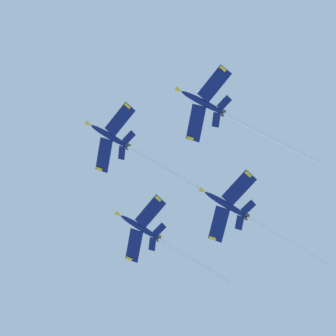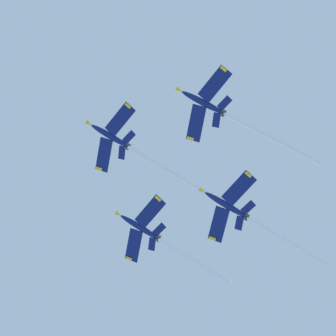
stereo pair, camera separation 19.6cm
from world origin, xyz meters
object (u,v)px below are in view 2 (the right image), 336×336
at_px(jet_lead, 133,149).
at_px(jet_slot, 241,214).
at_px(jet_right_wing, 158,238).
at_px(jet_left_wing, 220,111).

bearing_deg(jet_lead, jet_slot, 83.66).
bearing_deg(jet_right_wing, jet_slot, 34.05).
relative_size(jet_right_wing, jet_slot, 0.98).
bearing_deg(jet_left_wing, jet_right_wing, 172.81).
xyz_separation_m(jet_lead, jet_slot, (3.28, 29.58, -12.22)).
height_order(jet_right_wing, jet_slot, jet_right_wing).
xyz_separation_m(jet_lead, jet_left_wing, (20.90, 12.52, -5.56)).
relative_size(jet_lead, jet_left_wing, 1.03).
relative_size(jet_left_wing, jet_slot, 1.09).
height_order(jet_lead, jet_right_wing, jet_lead).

